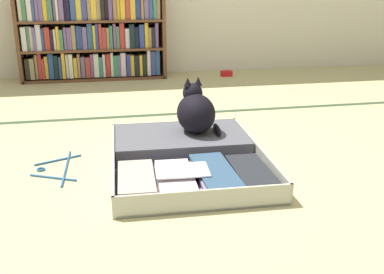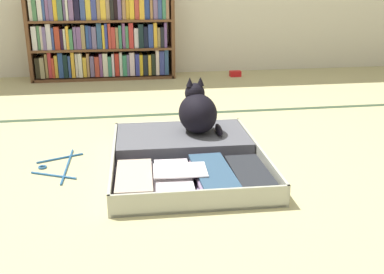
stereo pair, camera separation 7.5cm
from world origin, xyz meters
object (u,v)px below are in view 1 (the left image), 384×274
at_px(bookshelf, 93,36).
at_px(clothes_hanger, 58,168).
at_px(open_suitcase, 185,155).
at_px(small_red_pouch, 226,73).
at_px(black_cat, 196,112).

distance_m(bookshelf, clothes_hanger, 2.13).
bearing_deg(open_suitcase, bookshelf, 101.75).
height_order(open_suitcase, small_red_pouch, open_suitcase).
distance_m(clothes_hanger, small_red_pouch, 2.40).
height_order(bookshelf, open_suitcase, bookshelf).
distance_m(bookshelf, black_cat, 2.01).
bearing_deg(clothes_hanger, open_suitcase, -3.85).
relative_size(open_suitcase, small_red_pouch, 9.26).
relative_size(bookshelf, small_red_pouch, 12.66).
bearing_deg(open_suitcase, clothes_hanger, 176.15).
relative_size(open_suitcase, black_cat, 3.28).
distance_m(open_suitcase, black_cat, 0.27).
bearing_deg(black_cat, small_red_pouch, 69.91).
relative_size(black_cat, small_red_pouch, 2.82).
height_order(bookshelf, black_cat, bookshelf).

